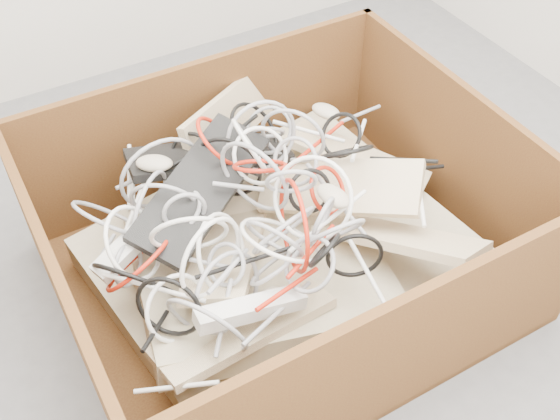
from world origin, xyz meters
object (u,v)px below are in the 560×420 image
power_strip_left (140,234)px  vga_plug (385,182)px  cardboard_box (278,256)px  power_strip_right (251,309)px

power_strip_left → vga_plug: 0.71m
cardboard_box → power_strip_left: 0.45m
power_strip_left → power_strip_right: size_ratio=1.08×
power_strip_right → cardboard_box: bearing=55.2°
power_strip_left → power_strip_right: power_strip_left is taller
cardboard_box → power_strip_right: (-0.23, -0.27, 0.21)m
power_strip_right → vga_plug: power_strip_right is taller
power_strip_left → power_strip_right: (0.15, -0.34, -0.03)m
cardboard_box → power_strip_left: (-0.38, 0.07, 0.24)m
cardboard_box → vga_plug: size_ratio=28.42×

